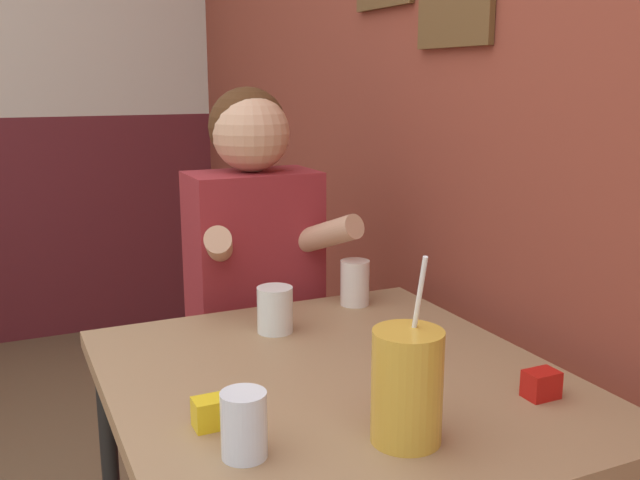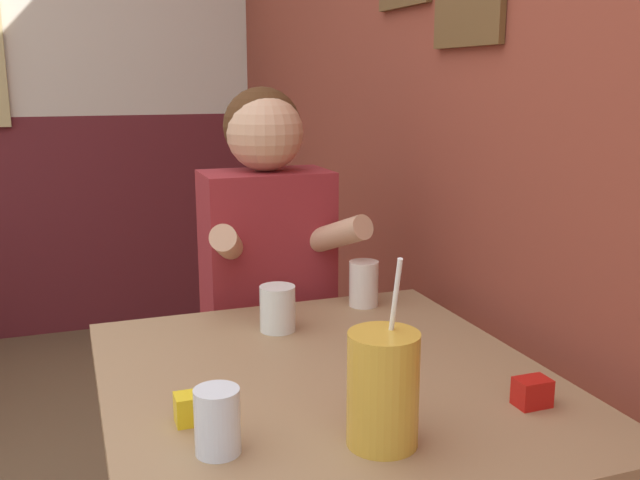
{
  "view_description": "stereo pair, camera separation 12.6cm",
  "coord_description": "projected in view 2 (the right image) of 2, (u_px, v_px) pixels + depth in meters",
  "views": [
    {
      "loc": [
        0.43,
        -0.88,
        1.28
      ],
      "look_at": [
        1.05,
        0.45,
        0.95
      ],
      "focal_mm": 40.0,
      "sensor_mm": 36.0,
      "label": 1
    },
    {
      "loc": [
        0.55,
        -0.93,
        1.28
      ],
      "look_at": [
        1.05,
        0.45,
        0.95
      ],
      "focal_mm": 40.0,
      "sensor_mm": 36.0,
      "label": 2
    }
  ],
  "objects": [
    {
      "name": "condiment_ketchup",
      "position": [
        532.0,
        392.0,
        1.24
      ],
      "size": [
        0.06,
        0.04,
        0.05
      ],
      "color": "#B7140F",
      "rests_on": "main_table"
    },
    {
      "name": "glass_far_side",
      "position": [
        364.0,
        284.0,
        1.79
      ],
      "size": [
        0.07,
        0.07,
        0.11
      ],
      "color": "silver",
      "rests_on": "main_table"
    },
    {
      "name": "brick_wall_right",
      "position": [
        356.0,
        57.0,
        2.44
      ],
      "size": [
        0.08,
        4.8,
        2.7
      ],
      "color": "brown",
      "rests_on": "ground_plane"
    },
    {
      "name": "cocktail_pitcher",
      "position": [
        383.0,
        389.0,
        1.1
      ],
      "size": [
        0.11,
        0.11,
        0.3
      ],
      "color": "gold",
      "rests_on": "main_table"
    },
    {
      "name": "glass_center",
      "position": [
        278.0,
        308.0,
        1.61
      ],
      "size": [
        0.08,
        0.08,
        0.1
      ],
      "color": "silver",
      "rests_on": "main_table"
    },
    {
      "name": "person_seated",
      "position": [
        268.0,
        307.0,
        1.97
      ],
      "size": [
        0.42,
        0.41,
        1.26
      ],
      "color": "maroon",
      "rests_on": "ground_plane"
    },
    {
      "name": "glass_near_pitcher",
      "position": [
        217.0,
        421.0,
        1.08
      ],
      "size": [
        0.07,
        0.07,
        0.1
      ],
      "color": "silver",
      "rests_on": "main_table"
    },
    {
      "name": "main_table",
      "position": [
        328.0,
        408.0,
        1.38
      ],
      "size": [
        0.84,
        0.93,
        0.72
      ],
      "color": "#93704C",
      "rests_on": "ground_plane"
    },
    {
      "name": "condiment_mustard",
      "position": [
        193.0,
        408.0,
        1.18
      ],
      "size": [
        0.06,
        0.04,
        0.05
      ],
      "color": "yellow",
      "rests_on": "main_table"
    }
  ]
}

